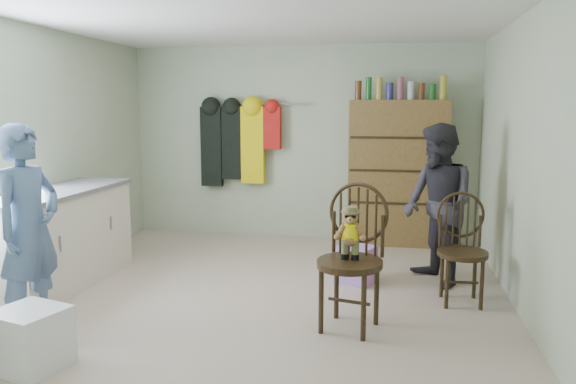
% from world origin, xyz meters
% --- Properties ---
extents(ground_plane, '(5.00, 5.00, 0.00)m').
position_xyz_m(ground_plane, '(0.00, 0.00, 0.00)').
color(ground_plane, beige).
rests_on(ground_plane, ground).
extents(room_walls, '(5.00, 5.00, 5.00)m').
position_xyz_m(room_walls, '(0.00, 0.53, 1.58)').
color(room_walls, '#B7C3A3').
rests_on(room_walls, ground).
extents(counter, '(0.64, 1.86, 0.94)m').
position_xyz_m(counter, '(-1.95, 0.00, 0.47)').
color(counter, silver).
rests_on(counter, ground).
extents(plastic_tub, '(0.52, 0.50, 0.40)m').
position_xyz_m(plastic_tub, '(-1.15, -1.61, 0.20)').
color(plastic_tub, white).
rests_on(plastic_tub, ground).
extents(chair_front, '(0.61, 0.61, 1.13)m').
position_xyz_m(chair_front, '(0.89, -0.51, 0.64)').
color(chair_front, black).
rests_on(chair_front, ground).
extents(chair_far, '(0.46, 0.46, 0.97)m').
position_xyz_m(chair_far, '(1.80, 0.24, 0.52)').
color(chair_far, black).
rests_on(chair_far, ground).
extents(striped_bag, '(0.43, 0.39, 0.37)m').
position_xyz_m(striped_bag, '(0.85, 0.61, 0.19)').
color(striped_bag, pink).
rests_on(striped_bag, ground).
extents(person_left, '(0.47, 0.64, 1.60)m').
position_xyz_m(person_left, '(-1.51, -1.04, 0.80)').
color(person_left, slate).
rests_on(person_left, ground).
extents(person_right, '(0.87, 0.95, 1.57)m').
position_xyz_m(person_right, '(1.62, 0.72, 0.78)').
color(person_right, '#2D2B33').
rests_on(person_right, ground).
extents(dresser, '(1.20, 0.39, 2.07)m').
position_xyz_m(dresser, '(1.25, 2.30, 0.92)').
color(dresser, brown).
rests_on(dresser, ground).
extents(coat_rack, '(1.42, 0.12, 1.09)m').
position_xyz_m(coat_rack, '(-0.83, 2.38, 1.25)').
color(coat_rack, '#99999E').
rests_on(coat_rack, ground).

